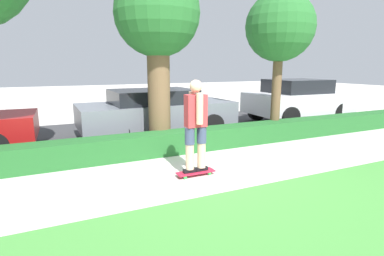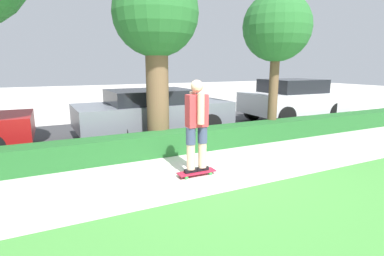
{
  "view_description": "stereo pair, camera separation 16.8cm",
  "coord_description": "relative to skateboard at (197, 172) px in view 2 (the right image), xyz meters",
  "views": [
    {
      "loc": [
        -2.76,
        -5.06,
        2.1
      ],
      "look_at": [
        -0.15,
        0.6,
        0.8
      ],
      "focal_mm": 28.0,
      "sensor_mm": 36.0,
      "label": 1
    },
    {
      "loc": [
        -2.91,
        -4.99,
        2.1
      ],
      "look_at": [
        -0.15,
        0.6,
        0.8
      ],
      "focal_mm": 28.0,
      "sensor_mm": 36.0,
      "label": 2
    }
  ],
  "objects": [
    {
      "name": "ground_plane",
      "position": [
        0.38,
        0.06,
        -0.07
      ],
      "size": [
        60.0,
        60.0,
        0.0
      ],
      "primitive_type": "plane",
      "color": "beige"
    },
    {
      "name": "grass_lawn_strip",
      "position": [
        0.38,
        -2.94,
        -0.06
      ],
      "size": [
        18.35,
        4.0,
        0.01
      ],
      "color": "#47933D",
      "rests_on": "ground_plane"
    },
    {
      "name": "street_asphalt",
      "position": [
        0.38,
        4.26,
        -0.06
      ],
      "size": [
        18.35,
        5.0,
        0.01
      ],
      "color": "#38383A",
      "rests_on": "ground_plane"
    },
    {
      "name": "hedge_row",
      "position": [
        0.38,
        1.66,
        0.2
      ],
      "size": [
        18.35,
        0.6,
        0.53
      ],
      "color": "#236028",
      "rests_on": "ground_plane"
    },
    {
      "name": "skateboard",
      "position": [
        0.0,
        0.0,
        0.0
      ],
      "size": [
        0.76,
        0.24,
        0.08
      ],
      "color": "red",
      "rests_on": "ground_plane"
    },
    {
      "name": "skater_person",
      "position": [
        0.0,
        0.0,
        0.96
      ],
      "size": [
        0.51,
        0.46,
        1.77
      ],
      "color": "black",
      "rests_on": "skateboard"
    },
    {
      "name": "tree_mid",
      "position": [
        0.01,
        2.18,
        3.09
      ],
      "size": [
        2.06,
        2.06,
        4.36
      ],
      "color": "brown",
      "rests_on": "ground_plane"
    },
    {
      "name": "tree_far",
      "position": [
        3.52,
        1.93,
        3.06
      ],
      "size": [
        1.93,
        1.93,
        4.14
      ],
      "color": "brown",
      "rests_on": "ground_plane"
    },
    {
      "name": "parked_car_middle",
      "position": [
        0.43,
        3.71,
        0.7
      ],
      "size": [
        4.71,
        2.15,
        1.41
      ],
      "rotation": [
        0.0,
        0.0,
        0.03
      ],
      "color": "slate",
      "rests_on": "ground_plane"
    },
    {
      "name": "parked_car_rear",
      "position": [
        6.03,
        3.64,
        0.79
      ],
      "size": [
        3.96,
        2.11,
        1.61
      ],
      "rotation": [
        0.0,
        0.0,
        -0.03
      ],
      "color": "silver",
      "rests_on": "ground_plane"
    }
  ]
}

